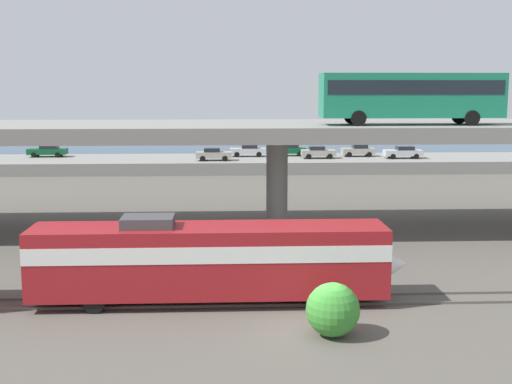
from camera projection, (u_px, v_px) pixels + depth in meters
The scene contains 16 objects.
ground_plane at pixel (313, 331), 28.26m from camera, with size 260.00×260.00×0.00m, color #565149.
rail_strip_near at pixel (304, 305), 31.47m from camera, with size 110.00×0.12×0.12m, color #59544C.
rail_strip_far at pixel (300, 295), 32.92m from camera, with size 110.00×0.12×0.12m, color #59544C.
train_locomotive at pixel (227, 257), 31.71m from camera, with size 17.68×3.04×4.18m.
highway_overpass at pixel (277, 134), 46.93m from camera, with size 96.00×11.26×7.56m.
transit_bus_on_overpass at pixel (411, 94), 44.69m from camera, with size 12.00×2.68×3.40m.
pier_parking_lot at pixel (255, 164), 82.42m from camera, with size 68.56×11.24×1.42m, color gray.
parked_car_0 at pixel (213, 154), 79.28m from camera, with size 4.17×1.90×1.50m.
parked_car_1 at pixel (48, 151), 83.40m from camera, with size 4.67×1.97×1.50m.
parked_car_2 at pixel (403, 152), 81.62m from camera, with size 4.55×1.96×1.50m.
parked_car_3 at pixel (290, 150), 84.67m from camera, with size 4.14×1.82×1.50m.
parked_car_4 at pixel (318, 152), 81.67m from camera, with size 4.10×1.99×1.50m.
parked_car_5 at pixel (248, 150), 83.81m from camera, with size 4.38×1.82×1.50m.
parked_car_6 at pixel (358, 150), 83.88m from camera, with size 4.01×1.90×1.50m.
harbor_water at pixel (249, 151), 105.22m from camera, with size 140.00×36.00×0.01m, color navy.
shrub_right at pixel (333, 310), 27.57m from camera, with size 2.22×2.22×2.22m, color #378630.
Camera 1 is at (-3.59, -26.87, 10.17)m, focal length 47.46 mm.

